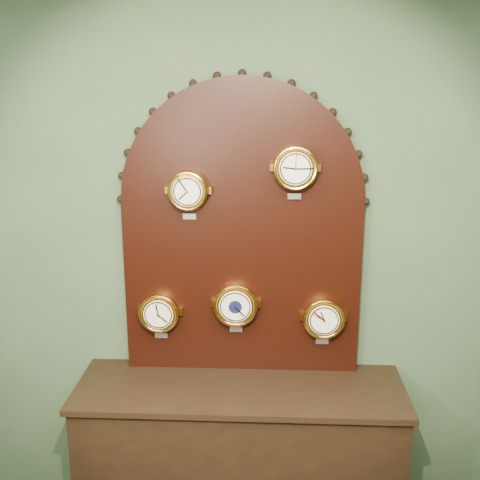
# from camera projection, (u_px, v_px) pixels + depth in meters

# --- Properties ---
(wall_back) EXTENTS (4.00, 0.00, 4.00)m
(wall_back) POSITION_uv_depth(u_px,v_px,m) (242.00, 261.00, 3.07)
(wall_back) COLOR #3C553A
(wall_back) RESTS_ON ground
(shop_counter) EXTENTS (1.60, 0.50, 0.80)m
(shop_counter) POSITION_uv_depth(u_px,v_px,m) (240.00, 462.00, 3.07)
(shop_counter) COLOR black
(shop_counter) RESTS_ON ground_plane
(display_board) EXTENTS (1.26, 0.06, 1.53)m
(display_board) POSITION_uv_depth(u_px,v_px,m) (242.00, 221.00, 2.96)
(display_board) COLOR black
(display_board) RESTS_ON shop_counter
(roman_clock) EXTENTS (0.19, 0.08, 0.25)m
(roman_clock) POSITION_uv_depth(u_px,v_px,m) (188.00, 191.00, 2.87)
(roman_clock) COLOR gold
(roman_clock) RESTS_ON display_board
(arabic_clock) EXTENTS (0.21, 0.08, 0.26)m
(arabic_clock) POSITION_uv_depth(u_px,v_px,m) (295.00, 168.00, 2.82)
(arabic_clock) COLOR gold
(arabic_clock) RESTS_ON display_board
(hygrometer) EXTENTS (0.21, 0.08, 0.26)m
(hygrometer) POSITION_uv_depth(u_px,v_px,m) (159.00, 313.00, 3.04)
(hygrometer) COLOR gold
(hygrometer) RESTS_ON display_board
(barometer) EXTENTS (0.22, 0.08, 0.27)m
(barometer) POSITION_uv_depth(u_px,v_px,m) (236.00, 305.00, 3.01)
(barometer) COLOR gold
(barometer) RESTS_ON display_board
(tide_clock) EXTENTS (0.21, 0.08, 0.26)m
(tide_clock) POSITION_uv_depth(u_px,v_px,m) (324.00, 318.00, 3.01)
(tide_clock) COLOR gold
(tide_clock) RESTS_ON display_board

